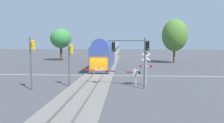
% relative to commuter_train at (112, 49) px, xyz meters
% --- Properties ---
extents(ground_plane, '(220.00, 220.00, 0.00)m').
position_rel_commuter_train_xyz_m(ground_plane, '(-0.00, -31.27, -2.73)').
color(ground_plane, '#47474C').
extents(road_centre_stripe, '(44.00, 0.20, 0.01)m').
position_rel_commuter_train_xyz_m(road_centre_stripe, '(-0.00, -31.27, -2.73)').
color(road_centre_stripe, beige).
rests_on(road_centre_stripe, ground).
extents(railway_track, '(4.40, 80.00, 0.32)m').
position_rel_commuter_train_xyz_m(railway_track, '(-0.00, -31.27, -2.64)').
color(railway_track, slate).
rests_on(railway_track, ground).
extents(commuter_train, '(3.04, 66.80, 5.16)m').
position_rel_commuter_train_xyz_m(commuter_train, '(0.00, 0.00, 0.00)').
color(commuter_train, '#384C93').
rests_on(commuter_train, railway_track).
extents(crossing_gate_near, '(6.51, 0.40, 1.80)m').
position_rel_commuter_train_xyz_m(crossing_gate_near, '(4.30, -37.45, -1.31)').
color(crossing_gate_near, '#B7B7BC').
rests_on(crossing_gate_near, ground).
extents(crossing_signal_mast, '(1.36, 0.44, 3.88)m').
position_rel_commuter_train_xyz_m(crossing_signal_mast, '(6.20, -38.06, -0.36)').
color(crossing_signal_mast, '#B2B2B7').
rests_on(crossing_signal_mast, ground).
extents(traffic_signal_near_right, '(4.30, 0.38, 5.36)m').
position_rel_commuter_train_xyz_m(traffic_signal_near_right, '(4.81, -39.42, 1.30)').
color(traffic_signal_near_right, '#4C4C51').
rests_on(traffic_signal_near_right, ground).
extents(traffic_signal_median, '(0.53, 0.38, 4.96)m').
position_rel_commuter_train_xyz_m(traffic_signal_median, '(-2.21, -38.68, 0.59)').
color(traffic_signal_median, '#4C4C51').
rests_on(traffic_signal_median, ground).
extents(traffic_signal_near_left, '(0.53, 0.38, 5.44)m').
position_rel_commuter_train_xyz_m(traffic_signal_near_left, '(-5.66, -40.58, 0.91)').
color(traffic_signal_near_left, '#4C4C51').
rests_on(traffic_signal_near_left, ground).
extents(pine_left_background, '(5.49, 5.49, 8.56)m').
position_rel_commuter_train_xyz_m(pine_left_background, '(-13.19, -8.01, 3.18)').
color(pine_left_background, '#4C3828').
rests_on(pine_left_background, ground).
extents(maple_right_background, '(5.86, 5.86, 10.32)m').
position_rel_commuter_train_xyz_m(maple_right_background, '(15.59, -12.86, 3.82)').
color(maple_right_background, brown).
rests_on(maple_right_background, ground).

